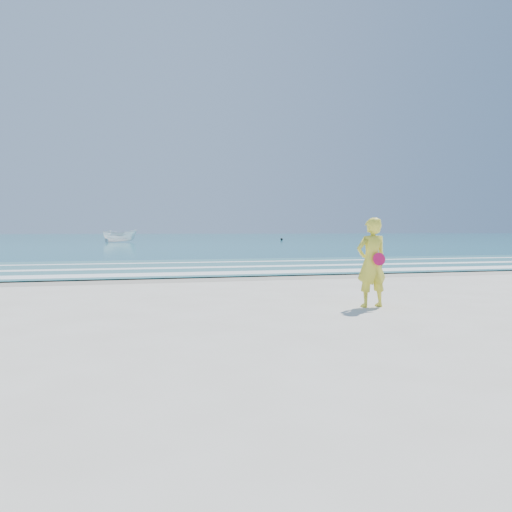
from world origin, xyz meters
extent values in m
plane|color=silver|center=(0.00, 0.00, 0.00)|extent=(400.00, 400.00, 0.00)
cube|color=#B2A893|center=(0.00, 9.00, 0.00)|extent=(400.00, 2.40, 0.00)
cube|color=#19727F|center=(0.00, 105.00, 0.02)|extent=(400.00, 190.00, 0.04)
cube|color=#59B7AD|center=(0.00, 14.00, 0.04)|extent=(400.00, 10.00, 0.01)
cube|color=white|center=(0.00, 10.30, 0.05)|extent=(400.00, 1.40, 0.01)
cube|color=white|center=(0.00, 13.20, 0.05)|extent=(400.00, 0.90, 0.01)
cube|color=white|center=(0.00, 16.50, 0.05)|extent=(400.00, 0.60, 0.01)
imported|color=white|center=(-4.10, 58.26, 0.86)|extent=(4.37, 1.99, 1.64)
sphere|color=black|center=(19.12, 63.91, 0.23)|extent=(0.38, 0.38, 0.38)
imported|color=yellow|center=(2.38, 1.96, 0.94)|extent=(0.72, 0.51, 1.88)
cylinder|color=#D31250|center=(2.46, 1.78, 1.02)|extent=(0.27, 0.08, 0.27)
camera|label=1|loc=(-2.49, -7.63, 1.63)|focal=35.00mm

